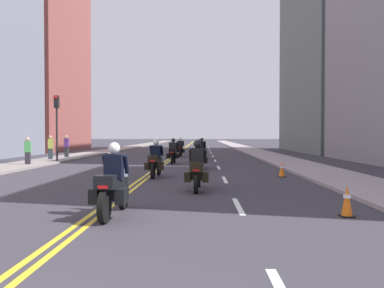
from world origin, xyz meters
TOP-DOWN VIEW (x-y plane):
  - ground_plane at (0.00, 48.00)m, footprint 264.00×264.00m
  - sidewalk_left at (-8.06, 48.00)m, footprint 2.81×144.00m
  - sidewalk_right at (8.06, 48.00)m, footprint 2.81×144.00m
  - centreline_yellow_inner at (-0.12, 48.00)m, footprint 0.12×132.00m
  - centreline_yellow_outer at (0.12, 48.00)m, footprint 0.12×132.00m
  - lane_dashes_white at (3.33, 29.00)m, footprint 0.14×56.40m
  - building_left_2 at (-16.96, 44.27)m, footprint 8.71×14.96m
  - building_right_2 at (16.45, 41.72)m, footprint 7.70×18.51m
  - motorcycle_0 at (0.44, 6.60)m, footprint 0.78×2.29m
  - motorcycle_1 at (2.25, 10.81)m, footprint 0.78×2.18m
  - motorcycle_2 at (0.41, 14.90)m, footprint 0.78×2.23m
  - motorcycle_3 at (2.32, 19.04)m, footprint 0.77×2.25m
  - motorcycle_4 at (0.59, 22.97)m, footprint 0.77×2.15m
  - motorcycle_5 at (2.40, 27.72)m, footprint 0.78×2.23m
  - motorcycle_6 at (0.59, 31.41)m, footprint 0.77×2.28m
  - traffic_cone_0 at (5.61, 6.72)m, footprint 0.30×0.30m
  - traffic_cone_1 at (5.86, 15.15)m, footprint 0.34×0.34m
  - traffic_light_near at (-7.05, 23.64)m, footprint 0.28×0.38m
  - pedestrian_0 at (-7.71, 20.76)m, footprint 0.39×0.26m
  - pedestrian_1 at (-8.18, 25.48)m, footprint 0.42×0.36m
  - pedestrian_2 at (-8.02, 28.33)m, footprint 0.38×0.25m

SIDE VIEW (x-z plane):
  - ground_plane at x=0.00m, z-range 0.00..0.00m
  - centreline_yellow_inner at x=-0.12m, z-range 0.00..0.01m
  - centreline_yellow_outer at x=0.12m, z-range 0.00..0.01m
  - lane_dashes_white at x=3.33m, z-range 0.00..0.01m
  - sidewalk_left at x=-8.06m, z-range 0.00..0.12m
  - sidewalk_right at x=8.06m, z-range 0.00..0.12m
  - traffic_cone_1 at x=5.86m, z-range 0.00..0.65m
  - traffic_cone_0 at x=5.61m, z-range 0.00..0.71m
  - motorcycle_6 at x=0.59m, z-range -0.16..1.44m
  - motorcycle_5 at x=2.40m, z-range -0.16..1.45m
  - motorcycle_1 at x=2.25m, z-range -0.16..1.49m
  - motorcycle_0 at x=0.44m, z-range -0.16..1.49m
  - motorcycle_2 at x=0.41m, z-range -0.15..1.48m
  - motorcycle_3 at x=2.32m, z-range -0.14..1.47m
  - motorcycle_4 at x=0.59m, z-range -0.13..1.48m
  - pedestrian_0 at x=-7.71m, z-range 0.03..1.71m
  - pedestrian_1 at x=-8.18m, z-range 0.03..1.81m
  - pedestrian_2 at x=-8.02m, z-range 0.03..1.82m
  - traffic_light_near at x=-7.05m, z-range 0.87..5.24m
  - building_left_2 at x=-16.96m, z-range 0.00..23.82m
  - building_right_2 at x=16.45m, z-range 0.00..26.37m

